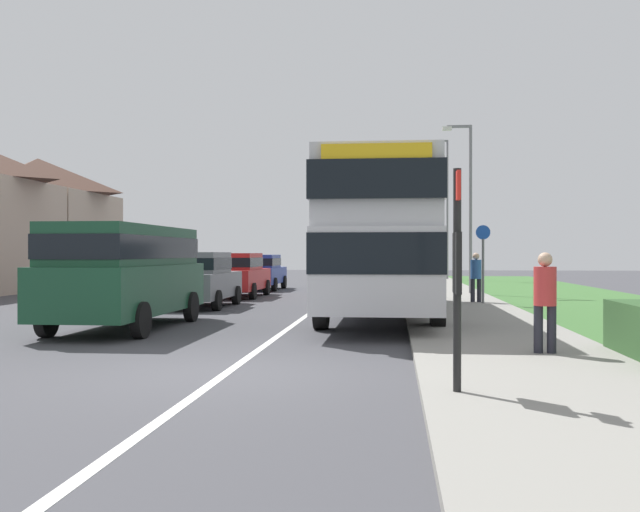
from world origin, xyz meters
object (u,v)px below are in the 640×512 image
(parked_car_red, at_px, (237,273))
(pedestrian_walking_away, at_px, (476,275))
(double_decker_bus, at_px, (381,234))
(street_lamp_far, at_px, (446,201))
(parked_van_dark_green, at_px, (126,268))
(cycle_route_sign, at_px, (483,261))
(parked_car_grey, at_px, (199,277))
(street_lamp_mid, at_px, (468,197))
(pedestrian_at_stop, at_px, (545,298))
(bus_stop_sign, at_px, (457,264))
(parked_car_blue, at_px, (260,270))

(parked_car_red, height_order, pedestrian_walking_away, pedestrian_walking_away)
(double_decker_bus, distance_m, street_lamp_far, 24.79)
(parked_van_dark_green, relative_size, cycle_route_sign, 2.20)
(parked_car_grey, xyz_separation_m, cycle_route_sign, (8.66, 1.06, 0.50))
(parked_car_grey, height_order, street_lamp_mid, street_lamp_mid)
(cycle_route_sign, distance_m, street_lamp_far, 20.89)
(double_decker_bus, distance_m, pedestrian_walking_away, 5.33)
(double_decker_bus, distance_m, parked_van_dark_green, 6.53)
(parked_car_red, xyz_separation_m, street_lamp_far, (8.98, 16.63, 3.85))
(parked_van_dark_green, xyz_separation_m, parked_car_grey, (-0.09, 6.14, -0.41))
(pedestrian_at_stop, bearing_deg, bus_stop_sign, -116.76)
(pedestrian_walking_away, bearing_deg, cycle_route_sign, -73.55)
(cycle_route_sign, bearing_deg, street_lamp_mid, 89.00)
(double_decker_bus, bearing_deg, street_lamp_mid, 71.40)
(parked_van_dark_green, bearing_deg, parked_car_red, 90.26)
(cycle_route_sign, relative_size, street_lamp_far, 0.30)
(parked_car_grey, height_order, parked_car_blue, parked_car_grey)
(parked_car_red, height_order, bus_stop_sign, bus_stop_sign)
(parked_car_blue, xyz_separation_m, bus_stop_sign, (6.69, -23.53, 0.66))
(pedestrian_at_stop, xyz_separation_m, street_lamp_mid, (0.52, 16.58, 2.86))
(parked_car_blue, relative_size, pedestrian_walking_away, 2.57)
(double_decker_bus, bearing_deg, parked_car_blue, 113.41)
(street_lamp_mid, bearing_deg, parked_car_red, -169.76)
(pedestrian_at_stop, height_order, street_lamp_mid, street_lamp_mid)
(double_decker_bus, relative_size, pedestrian_walking_away, 6.78)
(parked_van_dark_green, distance_m, street_lamp_mid, 15.63)
(double_decker_bus, bearing_deg, bus_stop_sign, -84.43)
(parked_van_dark_green, distance_m, cycle_route_sign, 11.19)
(parked_van_dark_green, xyz_separation_m, parked_car_red, (-0.05, 11.19, -0.42))
(parked_car_grey, distance_m, cycle_route_sign, 8.74)
(parked_car_red, height_order, pedestrian_at_stop, pedestrian_at_stop)
(parked_van_dark_green, bearing_deg, cycle_route_sign, 40.04)
(street_lamp_mid, height_order, street_lamp_far, street_lamp_far)
(parked_car_red, bearing_deg, pedestrian_walking_away, -22.28)
(street_lamp_mid, bearing_deg, pedestrian_walking_away, -92.86)
(parked_van_dark_green, xyz_separation_m, parked_car_blue, (-0.16, 16.52, -0.46))
(double_decker_bus, bearing_deg, parked_van_dark_green, -148.30)
(double_decker_bus, xyz_separation_m, bus_stop_sign, (1.02, -10.42, -0.60))
(pedestrian_at_stop, distance_m, pedestrian_walking_away, 11.54)
(street_lamp_far, bearing_deg, bus_stop_sign, -93.93)
(parked_car_red, distance_m, pedestrian_at_stop, 17.10)
(double_decker_bus, distance_m, parked_car_red, 9.65)
(parked_car_red, xyz_separation_m, street_lamp_mid, (8.72, 1.58, 2.92))
(parked_car_blue, height_order, cycle_route_sign, cycle_route_sign)
(parked_car_blue, bearing_deg, pedestrian_at_stop, -67.77)
(bus_stop_sign, height_order, street_lamp_far, street_lamp_far)
(double_decker_bus, bearing_deg, parked_car_grey, 154.02)
(parked_van_dark_green, height_order, parked_car_red, parked_van_dark_green)
(parked_van_dark_green, bearing_deg, parked_car_blue, 90.57)
(pedestrian_at_stop, relative_size, bus_stop_sign, 0.64)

